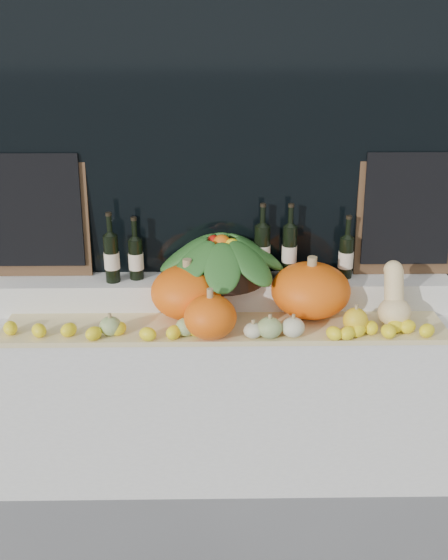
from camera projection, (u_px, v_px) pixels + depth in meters
The scene contains 18 objects.
storefront_facade at pixel (222, 21), 3.23m from camera, with size 7.00×0.94×4.50m.
display_sill at pixel (224, 395), 3.25m from camera, with size 2.30×0.55×0.88m, color silver.
rear_tier at pixel (223, 292), 3.19m from camera, with size 2.30×0.25×0.16m, color silver.
straw_bedding at pixel (224, 328), 2.96m from camera, with size 2.10×0.32×0.03m, color tan.
pumpkin_left at pixel (188, 292), 3.01m from camera, with size 0.36×0.36×0.26m, color #F9620D.
pumpkin_right at pixel (311, 290), 3.02m from camera, with size 0.39×0.39×0.26m, color #F9620D.
pumpkin_center at pixel (210, 317), 2.82m from camera, with size 0.24×0.24×0.20m, color #F9620D.
butternut_squash at pixel (394, 301), 2.94m from camera, with size 0.16×0.21×0.30m.
decorative_gourds at pixel (244, 324), 2.85m from camera, with size 1.24×0.16×0.17m.
lemon_heap at pixel (225, 330), 2.85m from camera, with size 2.20×0.16×0.06m, color yellow, non-canonical shape.
produce_bowl at pixel (222, 257), 3.10m from camera, with size 0.67×0.67×0.24m.
wine_bottle_far_left at pixel (112, 258), 3.07m from camera, with size 0.08×0.08×0.36m.
wine_bottle_near_left at pixel (136, 258), 3.12m from camera, with size 0.08×0.08×0.32m.
wine_bottle_tall at pixel (262, 250), 3.14m from camera, with size 0.08×0.08×0.38m.
wine_bottle_near_right at pixel (289, 251), 3.13m from camera, with size 0.08×0.08×0.38m.
wine_bottle_far_right at pixel (346, 257), 3.13m from camera, with size 0.08×0.08×0.32m.
chalkboard_left at pixel (38, 214), 3.08m from camera, with size 0.50×0.08×0.62m.
chalkboard_right at pixel (407, 212), 3.11m from camera, with size 0.50×0.08×0.62m.
Camera 1 is at (-0.04, -1.25, 2.23)m, focal length 40.00 mm.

